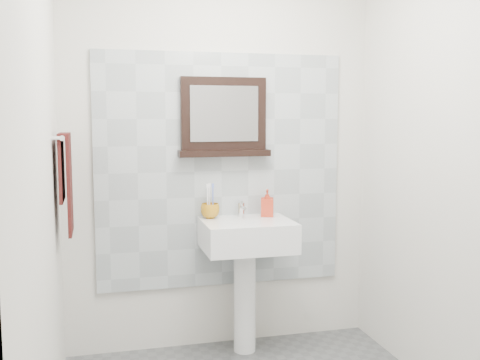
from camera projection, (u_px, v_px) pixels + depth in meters
name	position (u px, v px, depth m)	size (l,w,h in m)	color
back_wall	(221.00, 155.00, 3.62)	(2.00, 0.01, 2.50)	silver
front_wall	(399.00, 210.00, 1.50)	(2.00, 0.01, 2.50)	silver
left_wall	(42.00, 177.00, 2.31)	(0.01, 2.20, 2.50)	silver
right_wall	(463.00, 166.00, 2.81)	(0.01, 2.20, 2.50)	silver
splashback	(221.00, 171.00, 3.62)	(1.60, 0.02, 1.50)	#A4ADB1
pedestal_sink	(247.00, 249.00, 3.49)	(0.55, 0.44, 0.96)	white
toothbrush_cup	(210.00, 211.00, 3.54)	(0.12, 0.12, 0.09)	#B37815
toothbrushes	(210.00, 199.00, 3.53)	(0.05, 0.04, 0.21)	white
soap_dispenser	(267.00, 203.00, 3.60)	(0.08, 0.08, 0.18)	red
framed_mirror	(224.00, 119.00, 3.55)	(0.59, 0.11, 0.50)	black
towel_bar	(63.00, 137.00, 3.03)	(0.07, 0.40, 0.03)	silver
hand_towel	(66.00, 175.00, 3.05)	(0.06, 0.30, 0.55)	black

